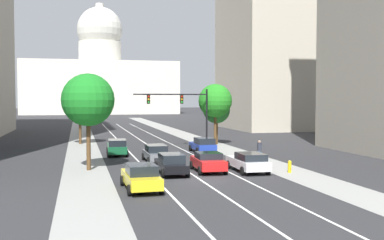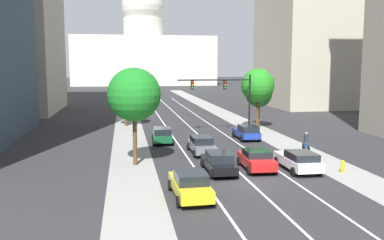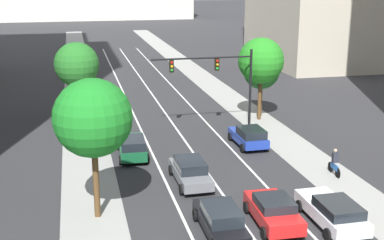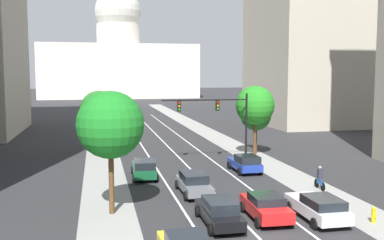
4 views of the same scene
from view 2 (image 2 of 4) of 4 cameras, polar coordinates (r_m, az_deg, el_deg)
ground_plane at (r=66.86m, az=-2.34°, el=0.96°), size 400.00×400.00×0.00m
sidewalk_left at (r=61.43m, az=-8.64°, el=0.31°), size 3.32×130.00×0.01m
sidewalk_right at (r=63.30m, az=4.86°, el=0.58°), size 3.32×130.00×0.01m
lane_stripe_left at (r=51.76m, az=-3.50°, el=-0.92°), size 0.16×90.00×0.01m
lane_stripe_center at (r=52.12m, az=-0.37°, el=-0.85°), size 0.16×90.00×0.01m
lane_stripe_right at (r=52.63m, az=2.71°, el=-0.78°), size 0.16×90.00×0.01m
capitol_building at (r=165.81m, az=-6.53°, el=9.11°), size 52.70×24.44×38.79m
car_red at (r=30.90m, az=8.66°, el=-5.25°), size 2.20×4.35×1.46m
car_white at (r=31.20m, az=14.12°, el=-5.26°), size 2.12×4.81×1.46m
car_black at (r=29.77m, az=3.63°, el=-5.65°), size 1.97×4.68×1.49m
car_yellow at (r=24.20m, az=-0.25°, el=-8.65°), size 2.14×4.76×1.56m
car_green at (r=40.96m, az=-4.03°, el=-1.98°), size 2.13×4.70×1.59m
car_blue at (r=43.08m, az=7.39°, el=-1.62°), size 2.07×4.18×1.51m
car_gray at (r=36.11m, az=1.30°, el=-3.32°), size 2.00×4.66×1.47m
traffic_signal_mast at (r=47.14m, az=4.71°, el=3.87°), size 8.24×0.39×6.44m
fire_hydrant at (r=31.55m, az=19.61°, el=-5.90°), size 0.26×0.35×0.91m
cyclist at (r=38.12m, az=15.12°, el=-2.89°), size 0.37×1.70×1.72m
street_tree_near_left at (r=52.73m, az=-8.91°, el=4.14°), size 3.92×3.92×6.55m
street_tree_near_right at (r=51.48m, az=8.97°, el=3.44°), size 3.17×3.17×5.63m
street_tree_far_right at (r=50.18m, az=8.85°, el=4.62°), size 3.90×3.90×7.11m
street_tree_mid_left at (r=31.67m, az=-7.79°, el=3.38°), size 3.98×3.98×7.31m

